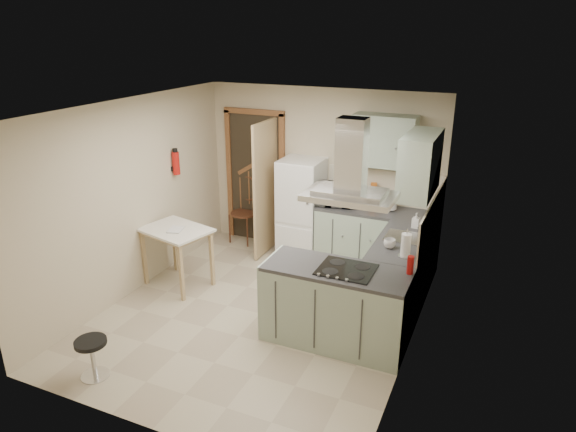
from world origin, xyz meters
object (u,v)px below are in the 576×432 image
at_px(fridge, 301,209).
at_px(peninsula, 336,305).
at_px(extractor_hood, 350,196).
at_px(stool, 93,358).
at_px(drop_leaf_table, 178,257).
at_px(bentwood_chair, 244,213).
at_px(microwave, 335,195).

distance_m(fridge, peninsula, 2.35).
xyz_separation_m(extractor_hood, stool, (-2.11, -1.55, -1.51)).
bearing_deg(drop_leaf_table, stool, -65.58).
xyz_separation_m(drop_leaf_table, bentwood_chair, (0.10, 1.68, 0.07)).
height_order(peninsula, extractor_hood, extractor_hood).
bearing_deg(microwave, extractor_hood, -78.82).
height_order(peninsula, stool, peninsula).
bearing_deg(fridge, peninsula, -58.26).
height_order(extractor_hood, bentwood_chair, extractor_hood).
height_order(extractor_hood, microwave, extractor_hood).
bearing_deg(bentwood_chair, fridge, -0.96).
bearing_deg(bentwood_chair, drop_leaf_table, -87.81).
height_order(drop_leaf_table, bentwood_chair, bentwood_chair).
bearing_deg(bentwood_chair, peninsula, -37.13).
distance_m(extractor_hood, microwave, 2.20).
relative_size(extractor_hood, stool, 2.14).
bearing_deg(fridge, drop_leaf_table, -126.39).
distance_m(bentwood_chair, microwave, 1.69).
relative_size(fridge, extractor_hood, 1.67).
relative_size(bentwood_chair, stool, 2.28).
relative_size(drop_leaf_table, microwave, 1.57).
bearing_deg(extractor_hood, fridge, 123.79).
bearing_deg(microwave, peninsula, -81.39).
height_order(fridge, drop_leaf_table, fridge).
xyz_separation_m(fridge, bentwood_chair, (-1.05, 0.12, -0.27)).
xyz_separation_m(peninsula, stool, (-2.01, -1.55, -0.24)).
relative_size(extractor_hood, drop_leaf_table, 1.04).
xyz_separation_m(fridge, microwave, (0.54, -0.04, 0.30)).
xyz_separation_m(drop_leaf_table, microwave, (1.68, 1.52, 0.65)).
xyz_separation_m(bentwood_chair, microwave, (1.58, -0.16, 0.57)).
distance_m(extractor_hood, drop_leaf_table, 2.83).
height_order(peninsula, drop_leaf_table, peninsula).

